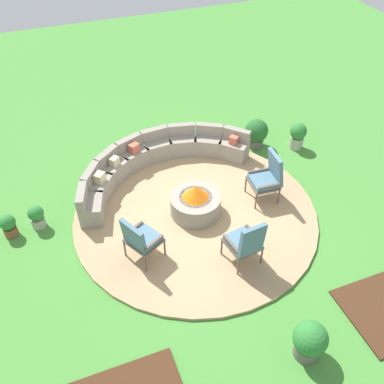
{
  "coord_description": "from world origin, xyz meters",
  "views": [
    {
      "loc": [
        -2.32,
        -5.86,
        6.23
      ],
      "look_at": [
        0.0,
        0.2,
        0.45
      ],
      "focal_mm": 39.37,
      "sensor_mm": 36.0,
      "label": 1
    }
  ],
  "objects_px": {
    "potted_plant_0": "(8,225)",
    "potted_plant_2": "(256,133)",
    "fire_pit": "(195,202)",
    "potted_plant_3": "(298,135)",
    "potted_plant_1": "(310,341)",
    "potted_plant_4": "(37,216)",
    "lounge_chair_front_right": "(246,242)",
    "curved_stone_bench": "(154,161)",
    "lounge_chair_front_left": "(140,238)",
    "lounge_chair_back_left": "(268,176)"
  },
  "relations": [
    {
      "from": "potted_plant_0",
      "to": "potted_plant_2",
      "type": "bearing_deg",
      "value": 9.49
    },
    {
      "from": "fire_pit",
      "to": "potted_plant_3",
      "type": "xyz_separation_m",
      "value": [
        3.23,
        1.32,
        0.04
      ]
    },
    {
      "from": "potted_plant_0",
      "to": "potted_plant_3",
      "type": "xyz_separation_m",
      "value": [
        6.86,
        0.56,
        0.1
      ]
    },
    {
      "from": "potted_plant_1",
      "to": "potted_plant_4",
      "type": "relative_size",
      "value": 1.37
    },
    {
      "from": "fire_pit",
      "to": "lounge_chair_front_right",
      "type": "distance_m",
      "value": 1.61
    },
    {
      "from": "curved_stone_bench",
      "to": "potted_plant_3",
      "type": "height_order",
      "value": "curved_stone_bench"
    },
    {
      "from": "lounge_chair_front_right",
      "to": "potted_plant_1",
      "type": "height_order",
      "value": "lounge_chair_front_right"
    },
    {
      "from": "lounge_chair_front_left",
      "to": "potted_plant_0",
      "type": "xyz_separation_m",
      "value": [
        -2.26,
        1.55,
        -0.32
      ]
    },
    {
      "from": "fire_pit",
      "to": "lounge_chair_front_right",
      "type": "height_order",
      "value": "lounge_chair_front_right"
    },
    {
      "from": "lounge_chair_front_right",
      "to": "potted_plant_4",
      "type": "height_order",
      "value": "lounge_chair_front_right"
    },
    {
      "from": "curved_stone_bench",
      "to": "potted_plant_3",
      "type": "distance_m",
      "value": 3.63
    },
    {
      "from": "curved_stone_bench",
      "to": "potted_plant_1",
      "type": "bearing_deg",
      "value": -80.47
    },
    {
      "from": "lounge_chair_back_left",
      "to": "potted_plant_3",
      "type": "xyz_separation_m",
      "value": [
        1.64,
        1.42,
        -0.25
      ]
    },
    {
      "from": "lounge_chair_front_left",
      "to": "fire_pit",
      "type": "bearing_deg",
      "value": 91.14
    },
    {
      "from": "lounge_chair_back_left",
      "to": "curved_stone_bench",
      "type": "bearing_deg",
      "value": 53.31
    },
    {
      "from": "potted_plant_2",
      "to": "potted_plant_4",
      "type": "distance_m",
      "value": 5.48
    },
    {
      "from": "curved_stone_bench",
      "to": "potted_plant_4",
      "type": "height_order",
      "value": "curved_stone_bench"
    },
    {
      "from": "curved_stone_bench",
      "to": "potted_plant_1",
      "type": "xyz_separation_m",
      "value": [
        0.86,
        -5.11,
        0.04
      ]
    },
    {
      "from": "lounge_chair_front_left",
      "to": "potted_plant_1",
      "type": "xyz_separation_m",
      "value": [
        1.85,
        -2.71,
        -0.21
      ]
    },
    {
      "from": "potted_plant_1",
      "to": "fire_pit",
      "type": "bearing_deg",
      "value": 97.7
    },
    {
      "from": "potted_plant_0",
      "to": "potted_plant_4",
      "type": "bearing_deg",
      "value": 4.36
    },
    {
      "from": "curved_stone_bench",
      "to": "potted_plant_2",
      "type": "relative_size",
      "value": 5.73
    },
    {
      "from": "curved_stone_bench",
      "to": "potted_plant_0",
      "type": "distance_m",
      "value": 3.36
    },
    {
      "from": "potted_plant_1",
      "to": "potted_plant_3",
      "type": "relative_size",
      "value": 1.04
    },
    {
      "from": "curved_stone_bench",
      "to": "lounge_chair_front_left",
      "type": "height_order",
      "value": "lounge_chair_front_left"
    },
    {
      "from": "fire_pit",
      "to": "lounge_chair_back_left",
      "type": "xyz_separation_m",
      "value": [
        1.59,
        -0.1,
        0.3
      ]
    },
    {
      "from": "lounge_chair_front_left",
      "to": "lounge_chair_front_right",
      "type": "xyz_separation_m",
      "value": [
        1.73,
        -0.76,
        0.01
      ]
    },
    {
      "from": "fire_pit",
      "to": "potted_plant_2",
      "type": "xyz_separation_m",
      "value": [
        2.3,
        1.76,
        0.06
      ]
    },
    {
      "from": "lounge_chair_front_left",
      "to": "potted_plant_4",
      "type": "bearing_deg",
      "value": -161.22
    },
    {
      "from": "curved_stone_bench",
      "to": "lounge_chair_front_right",
      "type": "distance_m",
      "value": 3.26
    },
    {
      "from": "potted_plant_2",
      "to": "potted_plant_4",
      "type": "xyz_separation_m",
      "value": [
        -5.4,
        -0.95,
        -0.12
      ]
    },
    {
      "from": "potted_plant_4",
      "to": "lounge_chair_front_left",
      "type": "bearing_deg",
      "value": -42.69
    },
    {
      "from": "lounge_chair_front_right",
      "to": "potted_plant_1",
      "type": "relative_size",
      "value": 1.46
    },
    {
      "from": "lounge_chair_back_left",
      "to": "potted_plant_0",
      "type": "bearing_deg",
      "value": 84.9
    },
    {
      "from": "lounge_chair_front_left",
      "to": "lounge_chair_back_left",
      "type": "bearing_deg",
      "value": 74.53
    },
    {
      "from": "potted_plant_1",
      "to": "potted_plant_3",
      "type": "bearing_deg",
      "value": 60.2
    },
    {
      "from": "fire_pit",
      "to": "potted_plant_4",
      "type": "relative_size",
      "value": 1.98
    },
    {
      "from": "potted_plant_1",
      "to": "potted_plant_0",
      "type": "bearing_deg",
      "value": 134.01
    },
    {
      "from": "lounge_chair_front_left",
      "to": "potted_plant_1",
      "type": "relative_size",
      "value": 1.41
    },
    {
      "from": "fire_pit",
      "to": "lounge_chair_back_left",
      "type": "height_order",
      "value": "lounge_chair_back_left"
    },
    {
      "from": "potted_plant_1",
      "to": "curved_stone_bench",
      "type": "bearing_deg",
      "value": 99.53
    },
    {
      "from": "lounge_chair_front_right",
      "to": "lounge_chair_back_left",
      "type": "xyz_separation_m",
      "value": [
        1.23,
        1.45,
        0.03
      ]
    },
    {
      "from": "lounge_chair_front_left",
      "to": "potted_plant_2",
      "type": "distance_m",
      "value": 4.47
    },
    {
      "from": "potted_plant_4",
      "to": "potted_plant_0",
      "type": "bearing_deg",
      "value": -175.64
    },
    {
      "from": "curved_stone_bench",
      "to": "potted_plant_3",
      "type": "bearing_deg",
      "value": -4.64
    },
    {
      "from": "potted_plant_1",
      "to": "potted_plant_2",
      "type": "height_order",
      "value": "potted_plant_2"
    },
    {
      "from": "fire_pit",
      "to": "lounge_chair_front_left",
      "type": "bearing_deg",
      "value": -150.33
    },
    {
      "from": "lounge_chair_back_left",
      "to": "potted_plant_3",
      "type": "relative_size",
      "value": 1.62
    },
    {
      "from": "potted_plant_1",
      "to": "potted_plant_3",
      "type": "distance_m",
      "value": 5.55
    },
    {
      "from": "fire_pit",
      "to": "lounge_chair_front_left",
      "type": "xyz_separation_m",
      "value": [
        -1.37,
        -0.78,
        0.27
      ]
    }
  ]
}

